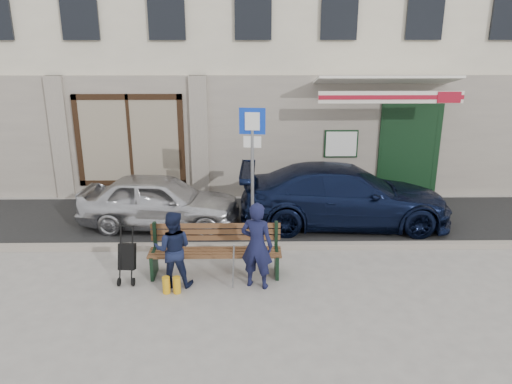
{
  "coord_description": "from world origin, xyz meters",
  "views": [
    {
      "loc": [
        -0.12,
        -7.89,
        4.3
      ],
      "look_at": [
        0.02,
        1.6,
        1.2
      ],
      "focal_mm": 35.0,
      "sensor_mm": 36.0,
      "label": 1
    }
  ],
  "objects_px": {
    "stroller": "(127,258)",
    "woman": "(173,249)",
    "parking_sign": "(252,153)",
    "bench": "(213,252)",
    "car_silver": "(160,201)",
    "car_navy": "(345,196)",
    "man": "(257,245)"
  },
  "relations": [
    {
      "from": "bench",
      "to": "car_silver",
      "type": "bearing_deg",
      "value": 119.48
    },
    {
      "from": "car_silver",
      "to": "woman",
      "type": "height_order",
      "value": "woman"
    },
    {
      "from": "parking_sign",
      "to": "man",
      "type": "relative_size",
      "value": 1.82
    },
    {
      "from": "stroller",
      "to": "woman",
      "type": "bearing_deg",
      "value": -5.36
    },
    {
      "from": "car_navy",
      "to": "bench",
      "type": "xyz_separation_m",
      "value": [
        -2.85,
        -2.48,
        -0.23
      ]
    },
    {
      "from": "bench",
      "to": "parking_sign",
      "type": "bearing_deg",
      "value": 64.52
    },
    {
      "from": "car_navy",
      "to": "bench",
      "type": "height_order",
      "value": "car_navy"
    },
    {
      "from": "stroller",
      "to": "parking_sign",
      "type": "bearing_deg",
      "value": 43.43
    },
    {
      "from": "stroller",
      "to": "car_navy",
      "type": "bearing_deg",
      "value": 37.03
    },
    {
      "from": "car_silver",
      "to": "man",
      "type": "relative_size",
      "value": 2.31
    },
    {
      "from": "bench",
      "to": "car_navy",
      "type": "bearing_deg",
      "value": 41.03
    },
    {
      "from": "car_navy",
      "to": "woman",
      "type": "xyz_separation_m",
      "value": [
        -3.5,
        -2.85,
        -0.01
      ]
    },
    {
      "from": "parking_sign",
      "to": "car_navy",
      "type": "bearing_deg",
      "value": 31.14
    },
    {
      "from": "man",
      "to": "woman",
      "type": "bearing_deg",
      "value": 15.2
    },
    {
      "from": "bench",
      "to": "woman",
      "type": "distance_m",
      "value": 0.79
    },
    {
      "from": "car_navy",
      "to": "woman",
      "type": "relative_size",
      "value": 3.47
    },
    {
      "from": "parking_sign",
      "to": "stroller",
      "type": "relative_size",
      "value": 2.8
    },
    {
      "from": "car_silver",
      "to": "parking_sign",
      "type": "xyz_separation_m",
      "value": [
        2.09,
        -0.84,
        1.3
      ]
    },
    {
      "from": "car_silver",
      "to": "stroller",
      "type": "height_order",
      "value": "car_silver"
    },
    {
      "from": "man",
      "to": "stroller",
      "type": "bearing_deg",
      "value": 12.33
    },
    {
      "from": "parking_sign",
      "to": "bench",
      "type": "height_order",
      "value": "parking_sign"
    },
    {
      "from": "bench",
      "to": "man",
      "type": "relative_size",
      "value": 1.54
    },
    {
      "from": "bench",
      "to": "woman",
      "type": "bearing_deg",
      "value": -150.47
    },
    {
      "from": "parking_sign",
      "to": "stroller",
      "type": "xyz_separation_m",
      "value": [
        -2.24,
        -1.76,
        -1.47
      ]
    },
    {
      "from": "woman",
      "to": "stroller",
      "type": "height_order",
      "value": "woman"
    },
    {
      "from": "car_navy",
      "to": "stroller",
      "type": "bearing_deg",
      "value": 123.64
    },
    {
      "from": "parking_sign",
      "to": "bench",
      "type": "bearing_deg",
      "value": -108.14
    },
    {
      "from": "parking_sign",
      "to": "car_silver",
      "type": "bearing_deg",
      "value": 165.43
    },
    {
      "from": "parking_sign",
      "to": "stroller",
      "type": "bearing_deg",
      "value": -134.55
    },
    {
      "from": "man",
      "to": "woman",
      "type": "relative_size",
      "value": 1.13
    },
    {
      "from": "car_navy",
      "to": "bench",
      "type": "relative_size",
      "value": 1.98
    },
    {
      "from": "parking_sign",
      "to": "man",
      "type": "xyz_separation_m",
      "value": [
        0.06,
        -1.99,
        -1.14
      ]
    }
  ]
}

